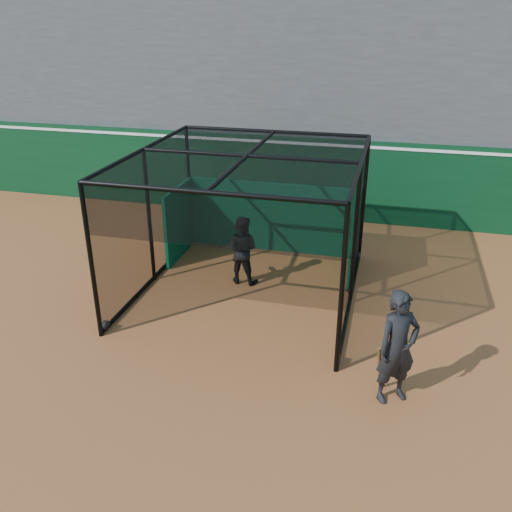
# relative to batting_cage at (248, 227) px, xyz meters

# --- Properties ---
(ground) EXTENTS (120.00, 120.00, 0.00)m
(ground) POSITION_rel_batting_cage_xyz_m (-0.35, -3.06, -1.60)
(ground) COLOR #95542B
(ground) RESTS_ON ground
(outfield_wall) EXTENTS (50.00, 0.50, 2.50)m
(outfield_wall) POSITION_rel_batting_cage_xyz_m (-0.35, 5.44, -0.31)
(outfield_wall) COLOR #093519
(outfield_wall) RESTS_ON ground
(grandstand) EXTENTS (50.00, 7.85, 8.95)m
(grandstand) POSITION_rel_batting_cage_xyz_m (-0.35, 9.22, 2.88)
(grandstand) COLOR #4C4C4F
(grandstand) RESTS_ON ground
(batting_cage) EXTENTS (4.83, 5.29, 3.20)m
(batting_cage) POSITION_rel_batting_cage_xyz_m (0.00, 0.00, 0.00)
(batting_cage) COLOR black
(batting_cage) RESTS_ON ground
(batter) EXTENTS (0.85, 0.68, 1.67)m
(batter) POSITION_rel_batting_cage_xyz_m (-0.27, 0.42, -0.76)
(batter) COLOR black
(batter) RESTS_ON ground
(on_deck_player) EXTENTS (0.88, 0.81, 2.01)m
(on_deck_player) POSITION_rel_batting_cage_xyz_m (3.37, -3.13, -0.59)
(on_deck_player) COLOR black
(on_deck_player) RESTS_ON ground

